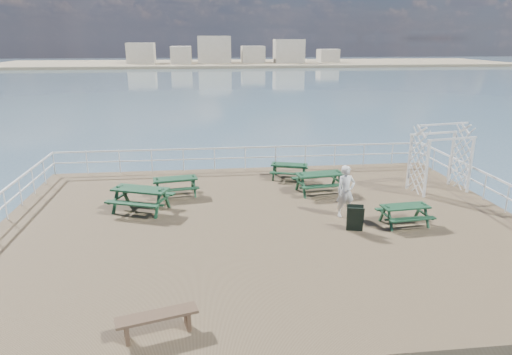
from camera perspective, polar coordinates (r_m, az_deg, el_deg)
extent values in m
cube|color=brown|center=(15.72, 0.99, -6.23)|extent=(18.00, 14.00, 0.30)
plane|color=#436071|center=(54.95, -4.57, 8.52)|extent=(300.00, 300.00, 0.00)
cube|color=tan|center=(150.47, -0.14, 14.09)|extent=(160.00, 40.00, 0.80)
cube|color=beige|center=(147.49, -14.12, 14.86)|extent=(8.00, 8.00, 6.00)
cube|color=beige|center=(146.52, -9.29, 14.93)|extent=(6.00, 8.00, 5.00)
cube|color=beige|center=(146.41, -5.26, 15.66)|extent=(10.00, 8.00, 8.00)
cube|color=beige|center=(147.26, -0.41, 15.15)|extent=(7.00, 8.00, 5.00)
cube|color=beige|center=(148.83, 3.96, 15.52)|extent=(9.00, 8.00, 7.00)
cube|color=beige|center=(151.76, 8.95, 14.82)|extent=(6.00, 8.00, 4.00)
cylinder|color=#4E3628|center=(21.88, -20.97, -3.96)|extent=(0.36, 0.36, 2.10)
cylinder|color=#4E3628|center=(23.16, 17.84, -2.49)|extent=(0.36, 0.36, 2.10)
cube|color=silver|center=(21.84, -1.36, 3.75)|extent=(17.70, 0.07, 0.07)
cube|color=silver|center=(21.96, -1.35, 2.48)|extent=(17.70, 0.05, 0.05)
cylinder|color=silver|center=(22.94, -23.95, 1.63)|extent=(0.05, 0.05, 1.10)
cube|color=silver|center=(18.61, 29.14, -0.81)|extent=(0.07, 13.70, 0.07)
cube|color=silver|center=(18.75, 28.93, -2.26)|extent=(0.05, 13.70, 0.05)
cube|color=#14391F|center=(18.43, -10.06, -0.15)|extent=(1.79, 0.93, 0.06)
cube|color=#14391F|center=(19.05, -10.21, -0.45)|extent=(1.72, 0.51, 0.05)
cube|color=#14391F|center=(17.98, -9.81, -1.50)|extent=(1.72, 0.51, 0.05)
cube|color=#14391F|center=(18.47, -12.20, -1.19)|extent=(0.30, 1.37, 0.06)
cube|color=#14391F|center=(18.60, -7.84, -0.83)|extent=(0.30, 1.37, 0.06)
cube|color=#14391F|center=(18.75, -12.26, -1.07)|extent=(0.16, 0.49, 0.83)
cube|color=#14391F|center=(18.21, -12.12, -1.61)|extent=(0.16, 0.49, 0.83)
cube|color=#14391F|center=(18.88, -7.97, -0.71)|extent=(0.16, 0.49, 0.83)
cube|color=#14391F|center=(18.35, -7.71, -1.23)|extent=(0.16, 0.49, 0.83)
cube|color=#14391F|center=(18.57, -9.99, -1.51)|extent=(1.51, 0.32, 0.06)
cube|color=#14391F|center=(20.39, 4.19, 1.61)|extent=(1.70, 1.08, 0.05)
cube|color=#14391F|center=(20.97, 4.36, 1.31)|extent=(1.58, 0.70, 0.04)
cube|color=#14391F|center=(19.96, 3.98, 0.50)|extent=(1.58, 0.70, 0.04)
cube|color=#14391F|center=(20.56, 2.34, 0.97)|extent=(0.46, 1.24, 0.05)
cube|color=#14391F|center=(20.40, 6.02, 0.76)|extent=(0.46, 1.24, 0.05)
cube|color=#14391F|center=(20.82, 2.45, 1.05)|extent=(0.21, 0.46, 0.77)
cube|color=#14391F|center=(20.32, 2.22, 0.65)|extent=(0.21, 0.46, 0.77)
cube|color=#14391F|center=(20.67, 6.08, 0.85)|extent=(0.21, 0.46, 0.77)
cube|color=#14391F|center=(20.16, 5.94, 0.44)|extent=(0.21, 0.46, 0.77)
cube|color=#14391F|center=(20.51, 4.16, 0.44)|extent=(1.37, 0.50, 0.05)
cube|color=#14391F|center=(18.65, 7.97, 0.43)|extent=(1.99, 0.99, 0.06)
cube|color=#14391F|center=(19.30, 7.24, 0.08)|extent=(1.93, 0.51, 0.05)
cube|color=#14391F|center=(18.17, 8.68, -1.06)|extent=(1.93, 0.51, 0.05)
cube|color=#14391F|center=(18.47, 5.63, -0.72)|extent=(0.28, 1.54, 0.06)
cube|color=#14391F|center=(19.05, 10.16, -0.36)|extent=(0.28, 1.54, 0.06)
cube|color=#14391F|center=(18.77, 5.30, -0.59)|extent=(0.16, 0.56, 0.93)
cube|color=#14391F|center=(18.20, 5.96, -1.18)|extent=(0.16, 0.56, 0.93)
cube|color=#14391F|center=(19.34, 9.77, -0.24)|extent=(0.16, 0.56, 0.93)
cube|color=#14391F|center=(18.79, 10.54, -0.79)|extent=(0.16, 0.56, 0.93)
cube|color=#14391F|center=(18.80, 7.91, -1.09)|extent=(1.70, 0.31, 0.06)
cube|color=#14391F|center=(17.01, -14.28, -1.44)|extent=(2.15, 1.45, 0.07)
cube|color=#14391F|center=(17.67, -13.18, -1.78)|extent=(1.97, 0.98, 0.06)
cube|color=#14391F|center=(16.57, -15.30, -3.20)|extent=(1.97, 0.98, 0.06)
cube|color=#14391F|center=(17.53, -16.60, -2.28)|extent=(0.67, 1.54, 0.07)
cube|color=#14391F|center=(16.75, -11.68, -2.81)|extent=(0.67, 1.54, 0.07)
cube|color=#14391F|center=(17.81, -16.04, -2.11)|extent=(0.29, 0.57, 0.98)
cube|color=#14391F|center=(17.28, -17.15, -2.80)|extent=(0.29, 0.57, 0.98)
cube|color=#14391F|center=(17.05, -11.18, -2.62)|extent=(0.29, 0.57, 0.98)
cube|color=#14391F|center=(16.49, -12.18, -3.36)|extent=(0.29, 0.57, 0.98)
cube|color=#14391F|center=(17.19, -14.15, -3.17)|extent=(1.69, 0.73, 0.07)
cube|color=#14391F|center=(16.13, 18.17, -3.45)|extent=(1.63, 0.74, 0.05)
cube|color=#14391F|center=(16.65, 17.22, -3.66)|extent=(1.60, 0.35, 0.04)
cube|color=#14391F|center=(15.80, 19.00, -4.96)|extent=(1.60, 0.35, 0.04)
cube|color=#14391F|center=(15.92, 16.00, -4.57)|extent=(0.17, 1.28, 0.05)
cube|color=#14391F|center=(16.55, 20.08, -4.14)|extent=(0.17, 1.28, 0.05)
cube|color=#14391F|center=(16.15, 15.57, -4.39)|extent=(0.11, 0.46, 0.77)
cube|color=#14391F|center=(15.72, 16.42, -5.06)|extent=(0.11, 0.46, 0.77)
cube|color=#14391F|center=(16.77, 19.61, -3.96)|extent=(0.11, 0.46, 0.77)
cube|color=#14391F|center=(16.36, 20.53, -4.60)|extent=(0.11, 0.46, 0.77)
cube|color=#14391F|center=(16.28, 18.03, -4.87)|extent=(1.41, 0.19, 0.05)
cube|color=#4E3628|center=(10.25, -12.28, -16.49)|extent=(1.76, 0.84, 0.06)
cube|color=#4E3628|center=(10.34, -15.88, -18.12)|extent=(0.18, 0.37, 0.43)
cube|color=#4E3628|center=(10.48, -8.58, -17.07)|extent=(0.18, 0.37, 0.43)
cube|color=silver|center=(19.04, 20.55, 0.92)|extent=(0.10, 0.10, 2.26)
cube|color=silver|center=(19.92, 18.62, 1.79)|extent=(0.10, 0.10, 2.26)
cube|color=silver|center=(20.34, 25.23, 1.35)|extent=(0.10, 0.10, 2.26)
cube|color=silver|center=(21.16, 23.24, 2.16)|extent=(0.10, 0.10, 2.26)
cube|color=silver|center=(19.42, 23.36, 4.46)|extent=(2.24, 0.47, 0.08)
cube|color=silver|center=(20.27, 21.35, 5.17)|extent=(2.24, 0.47, 0.08)
cube|color=silver|center=(19.76, 22.49, 6.19)|extent=(2.24, 0.46, 0.07)
cube|color=black|center=(15.17, 12.30, -5.18)|extent=(0.57, 0.34, 0.88)
cube|color=black|center=(15.34, 12.25, -4.93)|extent=(0.57, 0.34, 0.88)
imported|color=silver|center=(16.27, 11.15, -1.70)|extent=(0.74, 0.55, 1.85)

